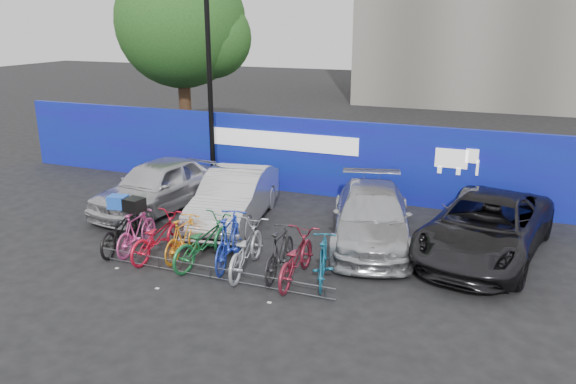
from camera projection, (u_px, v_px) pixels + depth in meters
The scene contains 21 objects.
ground at pixel (223, 268), 12.55m from camera, with size 100.00×100.00×0.00m, color black.
hoarding at pixel (312, 157), 17.52m from camera, with size 22.00×0.18×2.40m.
tree at pixel (187, 26), 22.36m from camera, with size 5.40×5.20×7.80m.
lamppost at pixel (210, 88), 17.50m from camera, with size 0.25×0.50×6.11m.
bike_rack at pixel (210, 272), 11.97m from camera, with size 5.60×0.03×0.30m.
car_0 at pixel (157, 185), 16.13m from camera, with size 1.76×4.37×1.49m, color silver.
car_1 at pixel (234, 197), 15.14m from camera, with size 1.52×4.36×1.44m, color silver.
car_2 at pixel (372, 216), 13.81m from camera, with size 1.89×4.64×1.35m, color #B1B2B6.
car_3 at pixel (486, 227), 13.03m from camera, with size 2.35×5.09×1.42m, color black.
bike_0 at pixel (121, 228), 13.45m from camera, with size 0.69×1.97×1.04m, color black.
bike_1 at pixel (136, 231), 13.31m from camera, with size 0.48×1.69×1.01m, color #E84D9F.
bike_2 at pixel (158, 236), 13.00m from camera, with size 0.67×1.92×1.01m, color red.
bike_3 at pixel (184, 237), 12.96m from camera, with size 0.47×1.66×1.00m, color orange.
bike_4 at pixel (204, 241), 12.63m from camera, with size 0.72×2.06×1.08m, color #1D6E36.
bike_5 at pixel (229, 240), 12.52m from camera, with size 0.57×2.02×1.22m, color #1F37B2.
bike_6 at pixel (246, 249), 12.21m from camera, with size 0.72×2.06×1.08m, color #ADAFB5.
bike_7 at pixel (280, 252), 12.06m from camera, with size 0.51×1.80×1.08m, color #252528.
bike_8 at pixel (296, 258), 11.80m from camera, with size 0.69×1.99×1.04m, color maroon.
bike_9 at pixel (323, 260), 11.71m from camera, with size 0.48×1.70×1.02m, color #165C7C.
cargo_crate at pixel (118, 202), 13.25m from camera, with size 0.43×0.33×0.31m, color blue.
cargo_topcase at pixel (134, 205), 13.12m from camera, with size 0.42×0.38×0.31m, color black.
Camera 1 is at (5.57, -10.15, 5.34)m, focal length 35.00 mm.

